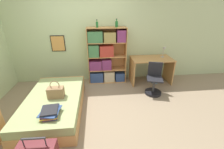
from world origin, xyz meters
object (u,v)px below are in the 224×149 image
Objects in this scene: desk_lamp at (164,49)px; desk_chair at (154,84)px; bottle_brown at (117,24)px; desk at (151,66)px; handbag at (56,92)px; waste_bin at (155,79)px; bottle_green at (97,24)px; bookcase at (105,57)px; book_stack_on_bed at (51,112)px; bed at (55,104)px.

desk_lamp is 0.44× the size of desk_chair.
bottle_brown is 1.56m from desk.
handbag reaches higher than waste_bin.
desk_chair is 3.58× the size of waste_bin.
bottle_green reaches higher than desk.
bookcase is 7.04× the size of waste_bin.
bookcase is at bearing 146.38° from desk_chair.
bookcase is at bearing 61.87° from book_stack_on_bed.
desk_lamp is (1.39, -0.08, -0.71)m from bottle_brown.
bed is at bearing -156.50° from desk_lamp.
book_stack_on_bed is (0.04, -0.57, -0.06)m from handbag.
bottle_brown reaches higher than bed.
bottle_green is 0.52m from bottle_brown.
desk_lamp is (2.82, 1.31, 0.48)m from handbag.
bookcase is 1.37× the size of desk.
desk_chair is at bearing -41.70° from bottle_brown.
bookcase is (1.06, 1.98, 0.33)m from book_stack_on_bed.
waste_bin is (2.59, 1.18, -0.39)m from handbag.
bottle_green is at bearing 53.13° from bed.
bed is 1.20× the size of bookcase.
desk_lamp is at bearing 34.12° from book_stack_on_bed.
bed is 8.46× the size of waste_bin.
handbag is 1.74× the size of bottle_brown.
bottle_green reaches higher than bookcase.
bottle_green is at bearing 178.35° from desk_lamp.
handbag is at bearing -153.04° from desk.
bed is at bearing -130.91° from bookcase.
desk_chair is at bearing -114.46° from waste_bin.
book_stack_on_bed is at bearing -86.27° from handbag.
waste_bin is at bearing -25.20° from desk.
bookcase is (1.09, 1.40, 0.27)m from handbag.
bottle_brown is (0.52, 0.02, 0.00)m from bottle_green.
bed is 2.90m from waste_bin.
bottle_brown is 1.97m from waste_bin.
handbag is at bearing -165.84° from desk_chair.
handbag reaches higher than bed.
handbag is at bearing -127.97° from bookcase.
bookcase is at bearing 171.40° from waste_bin.
desk_lamp reaches higher than book_stack_on_bed.
bed is 0.33m from handbag.
desk_lamp is at bearing 9.77° from desk.
bottle_brown is at bearing 2.54° from bottle_green.
desk_chair is at bearing 14.16° from handbag.
bed is 2.46m from desk_chair.
bookcase is at bearing 176.85° from desk_lamp.
desk is 1.43× the size of desk_chair.
bed is 9.42× the size of bottle_green.
desk_lamp reaches higher than waste_bin.
bed is 1.88m from bookcase.
bottle_green reaches higher than book_stack_on_bed.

